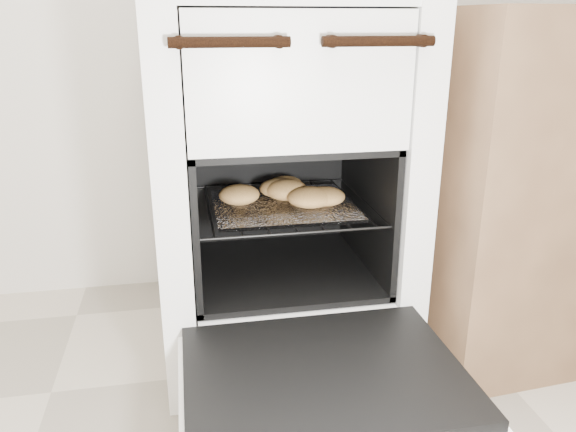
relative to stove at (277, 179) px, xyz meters
name	(u,v)px	position (x,y,z in m)	size (l,w,h in m)	color
stove	(277,179)	(0.00, 0.00, 0.00)	(0.55, 0.61, 0.84)	white
oven_door	(324,377)	(0.00, -0.46, -0.23)	(0.50, 0.39, 0.03)	black
oven_rack	(282,205)	(0.00, -0.06, -0.04)	(0.40, 0.39, 0.01)	black
foil_sheet	(283,205)	(0.00, -0.08, -0.04)	(0.31, 0.28, 0.01)	white
baked_rolls	(288,192)	(0.01, -0.06, -0.01)	(0.31, 0.24, 0.05)	#E1A95A
counter	(559,178)	(0.70, -0.06, -0.02)	(0.79, 0.53, 0.79)	brown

